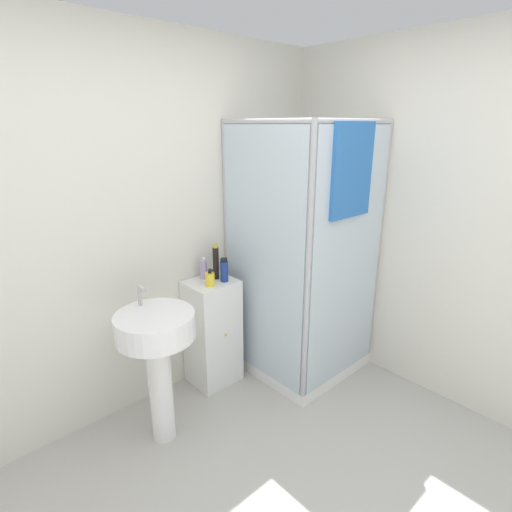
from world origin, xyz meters
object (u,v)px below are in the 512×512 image
object	(u,v)px
shampoo_bottle_tall_black	(216,262)
lotion_bottle_white	(204,270)
soap_dispenser	(210,279)
sink	(157,346)
shampoo_bottle_blue	(224,270)

from	to	relation	value
shampoo_bottle_tall_black	lotion_bottle_white	xyz separation A→B (m)	(-0.07, 0.06, -0.06)
shampoo_bottle_tall_black	soap_dispenser	bearing A→B (deg)	-145.34
sink	shampoo_bottle_tall_black	distance (m)	0.79
sink	shampoo_bottle_blue	world-z (taller)	shampoo_bottle_blue
lotion_bottle_white	shampoo_bottle_tall_black	bearing A→B (deg)	-43.02
soap_dispenser	lotion_bottle_white	bearing A→B (deg)	70.82
soap_dispenser	shampoo_bottle_tall_black	size ratio (longest dim) A/B	0.48
lotion_bottle_white	shampoo_bottle_blue	bearing A→B (deg)	-62.23
soap_dispenser	shampoo_bottle_blue	size ratio (longest dim) A/B	0.72
shampoo_bottle_blue	shampoo_bottle_tall_black	bearing A→B (deg)	96.86
sink	lotion_bottle_white	bearing A→B (deg)	30.14
shampoo_bottle_tall_black	lotion_bottle_white	distance (m)	0.11
soap_dispenser	shampoo_bottle_tall_black	xyz separation A→B (m)	(0.12, 0.08, 0.08)
shampoo_bottle_tall_black	sink	bearing A→B (deg)	-156.70
shampoo_bottle_tall_black	shampoo_bottle_blue	distance (m)	0.09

